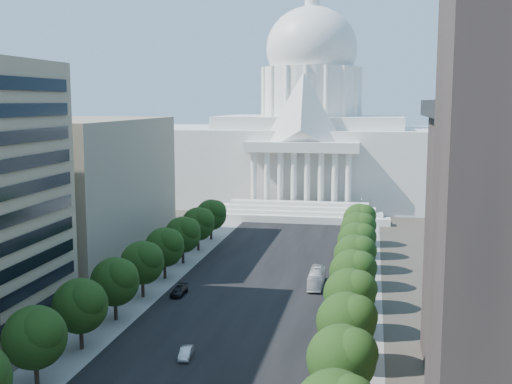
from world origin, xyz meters
The scene contains 29 objects.
road_asphalt centered at (0.00, 90.00, 0.00)m, with size 30.00×260.00×0.01m, color black.
sidewalk_left centered at (-19.00, 90.00, 0.00)m, with size 8.00×260.00×0.02m, color gray.
sidewalk_right centered at (19.00, 90.00, 0.00)m, with size 8.00×260.00×0.02m, color gray.
capitol centered at (0.00, 184.89, 20.01)m, with size 120.00×56.00×73.00m.
office_block_left_far centered at (-48.00, 100.00, 15.00)m, with size 38.00×52.00×30.00m, color gray.
tree_l_c centered at (-17.66, 35.81, 6.45)m, with size 7.79×7.60×9.97m.
tree_l_d centered at (-17.66, 47.81, 6.45)m, with size 7.79×7.60×9.97m.
tree_l_e centered at (-17.66, 59.81, 6.45)m, with size 7.79×7.60×9.97m.
tree_l_f centered at (-17.66, 71.81, 6.45)m, with size 7.79×7.60×9.97m.
tree_l_g centered at (-17.66, 83.81, 6.45)m, with size 7.79×7.60×9.97m.
tree_l_h centered at (-17.66, 95.81, 6.45)m, with size 7.79×7.60×9.97m.
tree_l_i centered at (-17.66, 107.81, 6.45)m, with size 7.79×7.60×9.97m.
tree_l_j centered at (-17.66, 119.81, 6.45)m, with size 7.79×7.60×9.97m.
tree_r_c centered at (18.34, 35.81, 6.45)m, with size 7.79×7.60×9.97m.
tree_r_d centered at (18.34, 47.81, 6.45)m, with size 7.79×7.60×9.97m.
tree_r_e centered at (18.34, 59.81, 6.45)m, with size 7.79×7.60×9.97m.
tree_r_f centered at (18.34, 71.81, 6.45)m, with size 7.79×7.60×9.97m.
tree_r_g centered at (18.34, 83.81, 6.45)m, with size 7.79×7.60×9.97m.
tree_r_h centered at (18.34, 95.81, 6.45)m, with size 7.79×7.60×9.97m.
tree_r_i centered at (18.34, 107.81, 6.45)m, with size 7.79×7.60×9.97m.
tree_r_j centered at (18.34, 119.81, 6.45)m, with size 7.79×7.60×9.97m.
streetlight_b centered at (19.90, 35.00, 5.82)m, with size 2.61×0.44×9.00m.
streetlight_c centered at (19.90, 60.00, 5.82)m, with size 2.61×0.44×9.00m.
streetlight_d centered at (19.90, 85.00, 5.82)m, with size 2.61×0.44×9.00m.
streetlight_e centered at (19.90, 110.00, 5.82)m, with size 2.61×0.44×9.00m.
streetlight_f centered at (19.90, 135.00, 5.82)m, with size 2.61×0.44×9.00m.
car_silver centered at (-3.00, 47.59, 0.69)m, with size 1.46×4.18×1.38m, color #B5B7BE.
car_dark_b centered at (-12.12, 74.19, 0.77)m, with size 2.14×5.27×1.53m, color black.
city_bus centered at (11.16, 84.11, 1.51)m, with size 2.54×10.85×3.02m, color silver.
Camera 1 is at (20.83, -30.70, 33.83)m, focal length 45.00 mm.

